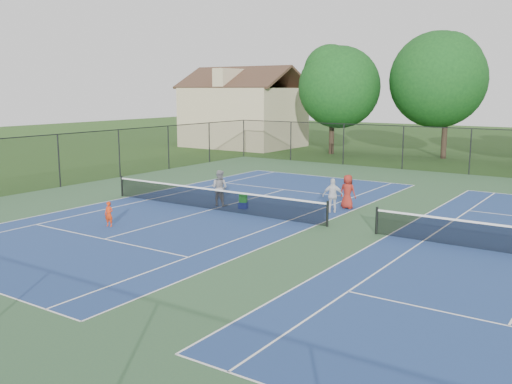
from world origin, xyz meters
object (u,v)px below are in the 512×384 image
Objects in this scene: clapboard_house at (243,114)px; tree_back_a at (333,83)px; ball_crate at (243,205)px; ball_hopper at (243,198)px; bystander_c at (348,192)px; child_player at (109,214)px; instructor at (220,188)px; bystander_a at (333,196)px; tree_back_b at (448,75)px.

tree_back_a is at bearing -5.71° from clapboard_house.
ball_crate is 0.95× the size of ball_hopper.
bystander_c is 3.71× the size of ball_hopper.
child_player is 6.40m from ball_hopper.
child_player is (14.62, -29.91, -2.58)m from clapboard_house.
instructor is 1.10× the size of bystander_a.
ball_hopper reaches higher than ball_crate.
child_player is 5.96m from instructor.
bystander_a is (20.89, -22.42, -2.31)m from clapboard_house.
ball_hopper is at bearing -8.40° from bystander_a.
tree_back_a is at bearing -82.78° from instructor.
bystander_c is at bearing -45.25° from clapboard_house.
instructor is 4.00× the size of ball_hopper.
bystander_a is at bearing -47.02° from clapboard_house.
tree_back_a is 0.85× the size of clapboard_house.
ball_hopper is (2.45, 5.91, 0.01)m from child_player.
tree_back_b is 6.42× the size of bystander_a.
ball_crate is (17.07, -24.01, -2.94)m from clapboard_house.
tree_back_b reaches higher than ball_crate.
tree_back_b is at bearing 12.53° from tree_back_a.
instructor is (5.74, -23.07, -5.18)m from tree_back_a.
instructor is 1.38m from ball_hopper.
child_player reaches higher than ball_crate.
bystander_a is (6.28, 7.49, 0.27)m from child_player.
tree_back_b is at bearing 3.01° from clapboard_house.
ball_crate is at bearing -94.42° from tree_back_b.
tree_back_a is at bearing 107.08° from ball_crate.
tree_back_b reaches higher than tree_back_a.
bystander_c reaches higher than bystander_a.
child_player is at bearing -112.54° from ball_hopper.
child_player reaches higher than ball_hopper.
bystander_a is (10.89, -21.42, -5.26)m from tree_back_a.
instructor is (1.12, 5.84, 0.35)m from child_player.
clapboard_house reaches higher than bystander_c.
bystander_a is 3.83× the size of ball_crate.
instructor is 5.42m from bystander_a.
tree_back_a is 10.47m from clapboard_house.
bystander_a reaches higher than ball_crate.
clapboard_house reaches higher than child_player.
bystander_a reaches higher than ball_hopper.
instructor is at bearing -13.19° from bystander_a.
bystander_a is 1.18m from bystander_c.
tree_back_a reaches higher than child_player.
ball_crate is (-3.82, -1.59, -0.63)m from bystander_a.
tree_back_a is 24.60m from bystander_a.
tree_back_b is 19.35m from clapboard_house.
ball_crate is at bearing 37.54° from bystander_c.
child_player is 2.39× the size of ball_hopper.
tree_back_b is at bearing 85.58° from ball_crate.
ball_hopper is (-3.82, -1.59, -0.26)m from bystander_a.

